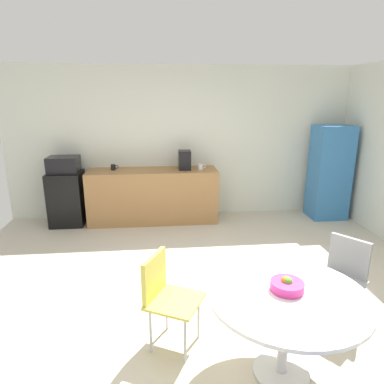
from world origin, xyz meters
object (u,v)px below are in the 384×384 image
at_px(chair_gray, 343,271).
at_px(mug_white, 201,167).
at_px(mug_green, 113,167).
at_px(chair_yellow, 164,290).
at_px(fruit_bowl, 287,285).
at_px(microwave, 64,165).
at_px(coffee_maker, 185,160).
at_px(locker_cabinet, 330,172).
at_px(mini_fridge, 67,198).
at_px(round_table, 287,307).

xyz_separation_m(chair_gray, mug_white, (-1.01, 2.87, 0.43)).
bearing_deg(mug_green, mug_white, -4.29).
xyz_separation_m(chair_yellow, fruit_bowl, (0.91, -0.42, 0.24)).
height_order(microwave, coffee_maker, coffee_maker).
relative_size(mug_green, coffee_maker, 0.40).
distance_m(locker_cabinet, chair_yellow, 4.20).
xyz_separation_m(fruit_bowl, mug_green, (-1.68, 3.56, 0.18)).
height_order(mini_fridge, fruit_bowl, mini_fridge).
xyz_separation_m(mini_fridge, locker_cabinet, (4.50, -0.10, 0.37)).
relative_size(locker_cabinet, chair_yellow, 1.96).
relative_size(mini_fridge, fruit_bowl, 3.58).
distance_m(mini_fridge, microwave, 0.58).
xyz_separation_m(round_table, coffee_maker, (-0.48, 3.54, 0.46)).
height_order(microwave, fruit_bowl, microwave).
xyz_separation_m(locker_cabinet, mug_green, (-3.71, 0.17, 0.14)).
height_order(mini_fridge, coffee_maker, coffee_maker).
xyz_separation_m(mini_fridge, microwave, (0.00, 0.00, 0.58)).
height_order(round_table, fruit_bowl, fruit_bowl).
bearing_deg(chair_gray, round_table, -141.89).
bearing_deg(coffee_maker, mini_fridge, 180.00).
xyz_separation_m(locker_cabinet, mug_white, (-2.26, 0.06, 0.14)).
bearing_deg(microwave, mug_green, 4.74).
bearing_deg(chair_yellow, mini_fridge, 116.88).
bearing_deg(microwave, locker_cabinet, -1.27).
bearing_deg(mini_fridge, locker_cabinet, -1.27).
height_order(locker_cabinet, mug_green, locker_cabinet).
height_order(mug_white, coffee_maker, coffee_maker).
bearing_deg(round_table, fruit_bowl, 81.96).
distance_m(fruit_bowl, coffee_maker, 3.54).
relative_size(round_table, coffee_maker, 3.70).
xyz_separation_m(round_table, chair_gray, (0.79, 0.62, -0.08)).
bearing_deg(fruit_bowl, microwave, 125.21).
bearing_deg(chair_yellow, mug_green, 103.83).
distance_m(mug_green, coffee_maker, 1.20).
height_order(fruit_bowl, mug_green, mug_green).
height_order(chair_gray, fruit_bowl, fruit_bowl).
xyz_separation_m(microwave, chair_yellow, (1.56, -3.08, -0.50)).
distance_m(mini_fridge, chair_gray, 4.37).
distance_m(microwave, chair_yellow, 3.49).
bearing_deg(mug_green, locker_cabinet, -2.55).
height_order(round_table, chair_gray, chair_gray).
relative_size(microwave, chair_gray, 0.58).
relative_size(chair_gray, mug_green, 6.43).
xyz_separation_m(microwave, mug_white, (2.24, -0.04, -0.07)).
xyz_separation_m(mini_fridge, round_table, (2.46, -3.54, 0.16)).
relative_size(locker_cabinet, coffee_maker, 5.08).
distance_m(round_table, coffee_maker, 3.60).
bearing_deg(fruit_bowl, mug_white, 93.69).
height_order(mini_fridge, mug_green, mug_green).
bearing_deg(locker_cabinet, mug_white, 178.58).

